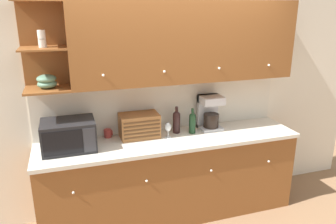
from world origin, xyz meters
name	(u,v)px	position (x,y,z in m)	size (l,w,h in m)	color
ground_plane	(163,199)	(0.00, 0.00, 0.00)	(24.00, 24.00, 0.00)	#896647
wall_back	(162,98)	(0.00, 0.03, 1.30)	(5.20, 0.06, 2.60)	silver
counter_unit	(170,177)	(0.00, -0.30, 0.47)	(2.82, 0.63, 0.94)	brown
backsplash_panel	(162,104)	(0.00, -0.01, 1.24)	(2.80, 0.01, 0.59)	silver
upper_cabinets	(183,42)	(0.17, -0.18, 1.94)	(2.80, 0.38, 0.82)	brown
microwave	(69,135)	(-1.04, -0.27, 1.09)	(0.51, 0.38, 0.30)	black
mug	(108,133)	(-0.64, -0.07, 0.98)	(0.09, 0.08, 0.09)	#B73D38
bread_box	(139,125)	(-0.31, -0.16, 1.07)	(0.42, 0.26, 0.26)	#996033
wine_glass	(168,128)	(-0.02, -0.28, 1.05)	(0.07, 0.07, 0.17)	silver
wine_bottle	(176,121)	(0.11, -0.16, 1.08)	(0.08, 0.08, 0.30)	black
second_wine_bottle	(192,122)	(0.28, -0.23, 1.07)	(0.07, 0.07, 0.29)	#19381E
coffee_maker	(210,112)	(0.52, -0.15, 1.14)	(0.25, 0.23, 0.39)	#B7B7BC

